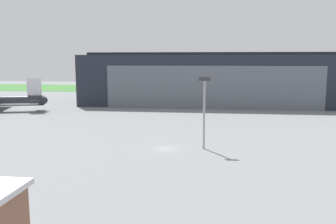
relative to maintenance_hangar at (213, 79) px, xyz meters
name	(u,v)px	position (x,y,z in m)	size (l,w,h in m)	color
ground_plane	(164,149)	(-9.88, -80.61, -10.27)	(440.00, 440.00, 0.00)	slate
grass_field_strip	(197,89)	(-9.88, 73.44, -10.23)	(440.00, 56.00, 0.08)	#3D7736
maintenance_hangar	(213,79)	(0.00, 0.00, 0.00)	(106.53, 35.72, 21.46)	#232833
apron_light_mast	(204,106)	(-1.74, -79.41, -1.22)	(2.40, 0.50, 15.01)	#99999E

